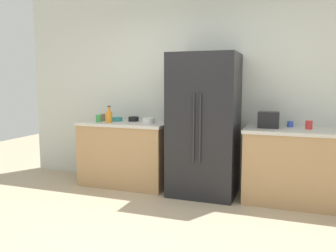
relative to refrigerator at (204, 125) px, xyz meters
name	(u,v)px	position (x,y,z in m)	size (l,w,h in m)	color
ground_plane	(143,241)	(-0.19, -1.57, -0.92)	(11.15, 11.15, 0.00)	tan
kitchen_back_panel	(199,84)	(-0.19, 0.42, 0.53)	(5.58, 0.10, 2.90)	silver
counter_left	(126,153)	(-1.16, 0.04, -0.46)	(1.28, 0.68, 0.91)	tan
counter_right	(307,167)	(1.27, 0.04, -0.46)	(1.51, 0.68, 0.91)	tan
refrigerator	(204,125)	(0.00, 0.00, 0.00)	(0.86, 0.74, 1.84)	black
toaster	(269,120)	(0.80, 0.07, 0.09)	(0.25, 0.18, 0.20)	black
bottle_a	(109,116)	(-1.34, -0.11, 0.08)	(0.08, 0.08, 0.24)	orange
cup_a	(309,125)	(1.27, 0.11, 0.04)	(0.08, 0.08, 0.10)	red
cup_b	(290,124)	(1.06, 0.25, 0.03)	(0.08, 0.08, 0.07)	blue
cup_c	(103,117)	(-1.55, 0.07, 0.04)	(0.07, 0.07, 0.10)	brown
cup_d	(99,118)	(-1.52, -0.10, 0.04)	(0.08, 0.08, 0.11)	green
bowl_a	(117,119)	(-1.34, 0.11, 0.02)	(0.17, 0.17, 0.06)	teal
bowl_b	(134,119)	(-1.10, 0.18, 0.02)	(0.15, 0.15, 0.07)	black
bowl_c	(149,120)	(-0.81, 0.05, 0.02)	(0.17, 0.17, 0.07)	white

